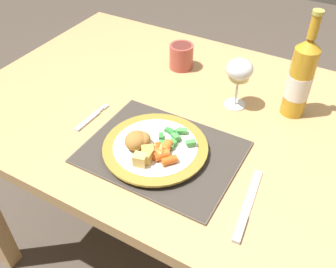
{
  "coord_description": "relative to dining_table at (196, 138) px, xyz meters",
  "views": [
    {
      "loc": [
        0.34,
        -0.77,
        1.39
      ],
      "look_at": [
        -0.01,
        -0.16,
        0.78
      ],
      "focal_mm": 40.0,
      "sensor_mm": 36.0,
      "label": 1
    }
  ],
  "objects": [
    {
      "name": "placemat",
      "position": [
        -0.01,
        -0.19,
        0.09
      ],
      "size": [
        0.38,
        0.29,
        0.01
      ],
      "color": "brown",
      "rests_on": "dining_table"
    },
    {
      "name": "drinking_cup",
      "position": [
        -0.16,
        0.2,
        0.13
      ],
      "size": [
        0.08,
        0.08,
        0.08
      ],
      "color": "#B24C42",
      "rests_on": "dining_table"
    },
    {
      "name": "dinner_plate",
      "position": [
        -0.02,
        -0.2,
        0.11
      ],
      "size": [
        0.26,
        0.26,
        0.02
      ],
      "color": "white",
      "rests_on": "placemat"
    },
    {
      "name": "fork",
      "position": [
        -0.25,
        -0.17,
        0.09
      ],
      "size": [
        0.02,
        0.13,
        0.01
      ],
      "color": "silver",
      "rests_on": "dining_table"
    },
    {
      "name": "dining_table",
      "position": [
        0.0,
        0.0,
        0.0
      ],
      "size": [
        1.35,
        0.86,
        0.74
      ],
      "color": "tan",
      "rests_on": "ground"
    },
    {
      "name": "ground_plane",
      "position": [
        0.0,
        0.0,
        -0.65
      ],
      "size": [
        6.0,
        6.0,
        0.0
      ],
      "primitive_type": "plane",
      "color": "#4C4238"
    },
    {
      "name": "roast_potatoes",
      "position": [
        -0.01,
        -0.25,
        0.13
      ],
      "size": [
        0.05,
        0.08,
        0.03
      ],
      "color": "gold",
      "rests_on": "dinner_plate"
    },
    {
      "name": "breaded_croquettes",
      "position": [
        -0.06,
        -0.22,
        0.14
      ],
      "size": [
        0.06,
        0.07,
        0.04
      ],
      "color": "#A87033",
      "rests_on": "dinner_plate"
    },
    {
      "name": "bottle",
      "position": [
        0.23,
        0.14,
        0.2
      ],
      "size": [
        0.07,
        0.07,
        0.3
      ],
      "color": "gold",
      "rests_on": "dining_table"
    },
    {
      "name": "table_knife",
      "position": [
        0.24,
        -0.25,
        0.09
      ],
      "size": [
        0.04,
        0.21,
        0.01
      ],
      "color": "silver",
      "rests_on": "dining_table"
    },
    {
      "name": "green_beans_pile",
      "position": [
        0.01,
        -0.16,
        0.12
      ],
      "size": [
        0.1,
        0.09,
        0.02
      ],
      "color": "green",
      "rests_on": "dinner_plate"
    },
    {
      "name": "glazed_carrots",
      "position": [
        0.01,
        -0.22,
        0.13
      ],
      "size": [
        0.08,
        0.07,
        0.02
      ],
      "color": "orange",
      "rests_on": "dinner_plate"
    },
    {
      "name": "wine_glass",
      "position": [
        0.08,
        0.09,
        0.2
      ],
      "size": [
        0.07,
        0.07,
        0.15
      ],
      "color": "silver",
      "rests_on": "dining_table"
    }
  ]
}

